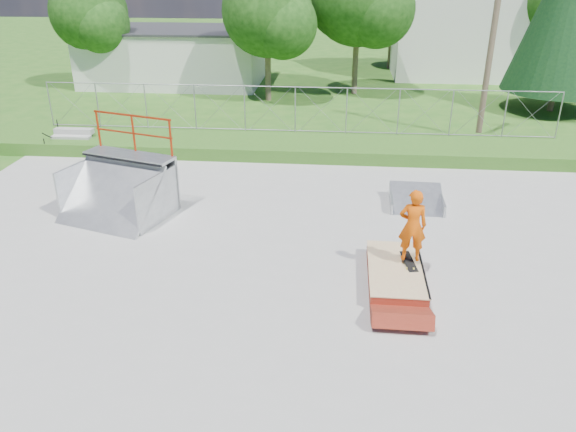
{
  "coord_description": "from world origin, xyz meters",
  "views": [
    {
      "loc": [
        1.68,
        -11.11,
        6.82
      ],
      "look_at": [
        0.56,
        1.22,
        1.1
      ],
      "focal_mm": 35.0,
      "sensor_mm": 36.0,
      "label": 1
    }
  ],
  "objects_px": {
    "flat_bank_ramp": "(416,200)",
    "skater": "(412,228)",
    "quarter_pipe": "(112,172)",
    "grind_box": "(395,274)"
  },
  "relations": [
    {
      "from": "flat_bank_ramp",
      "to": "skater",
      "type": "bearing_deg",
      "value": -97.11
    },
    {
      "from": "quarter_pipe",
      "to": "skater",
      "type": "distance_m",
      "value": 8.4
    },
    {
      "from": "quarter_pipe",
      "to": "flat_bank_ramp",
      "type": "xyz_separation_m",
      "value": [
        8.63,
        1.51,
        -1.13
      ]
    },
    {
      "from": "grind_box",
      "to": "flat_bank_ramp",
      "type": "height_order",
      "value": "flat_bank_ramp"
    },
    {
      "from": "quarter_pipe",
      "to": "skater",
      "type": "xyz_separation_m",
      "value": [
        7.97,
        -2.67,
        -0.09
      ]
    },
    {
      "from": "grind_box",
      "to": "quarter_pipe",
      "type": "relative_size",
      "value": 0.94
    },
    {
      "from": "skater",
      "to": "quarter_pipe",
      "type": "bearing_deg",
      "value": -17.75
    },
    {
      "from": "flat_bank_ramp",
      "to": "skater",
      "type": "xyz_separation_m",
      "value": [
        -0.66,
        -4.18,
        1.05
      ]
    },
    {
      "from": "quarter_pipe",
      "to": "skater",
      "type": "height_order",
      "value": "quarter_pipe"
    },
    {
      "from": "grind_box",
      "to": "skater",
      "type": "distance_m",
      "value": 1.15
    }
  ]
}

